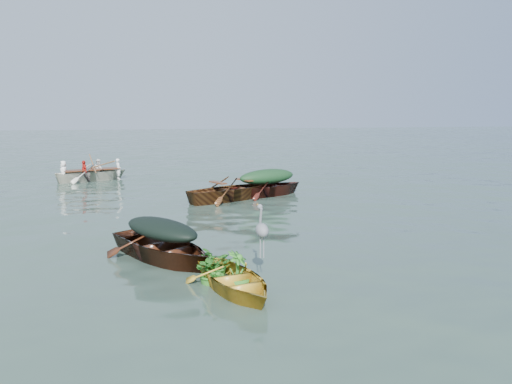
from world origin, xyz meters
TOP-DOWN VIEW (x-y plane):
  - ground at (0.00, 0.00)m, footprint 140.00×140.00m
  - yellow_dinghy at (-1.43, -3.37)m, footprint 1.88×3.00m
  - dark_covered_boat at (-2.54, -1.37)m, footprint 3.24×3.90m
  - green_tarp_boat at (1.30, 5.57)m, footprint 4.23×2.70m
  - open_wooden_boat at (-0.06, 5.01)m, footprint 4.60×3.20m
  - rowed_boat at (-5.07, 10.79)m, footprint 4.25×2.60m
  - dark_tarp_cover at (-2.54, -1.37)m, footprint 1.78×2.15m
  - green_tarp_cover at (1.30, 5.57)m, footprint 2.33×1.49m
  - thwart_benches at (-0.06, 5.01)m, footprint 2.36×1.72m
  - heron at (-0.92, -3.18)m, footprint 0.37×0.46m
  - dinghy_weeds at (-1.55, -2.83)m, footprint 0.91×1.05m
  - rowers at (-5.07, 10.79)m, footprint 3.07×2.05m
  - oars at (-5.07, 10.79)m, footprint 1.49×2.64m

SIDE VIEW (x-z plane):
  - ground at x=0.00m, z-range 0.00..0.00m
  - yellow_dinghy at x=-1.43m, z-range -0.36..0.36m
  - dark_covered_boat at x=-2.54m, z-range -0.47..0.47m
  - green_tarp_boat at x=1.30m, z-range -0.46..0.46m
  - open_wooden_boat at x=-0.06m, z-range -0.52..0.52m
  - rowed_boat at x=-5.07m, z-range -0.48..0.48m
  - oars at x=-5.07m, z-range 0.48..0.54m
  - thwart_benches at x=-0.06m, z-range 0.52..0.56m
  - dinghy_weeds at x=-1.55m, z-range 0.36..0.96m
  - dark_tarp_cover at x=-2.54m, z-range 0.47..0.87m
  - green_tarp_cover at x=1.30m, z-range 0.46..0.98m
  - heron at x=-0.92m, z-range 0.36..1.28m
  - rowers at x=-5.07m, z-range 0.48..1.24m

